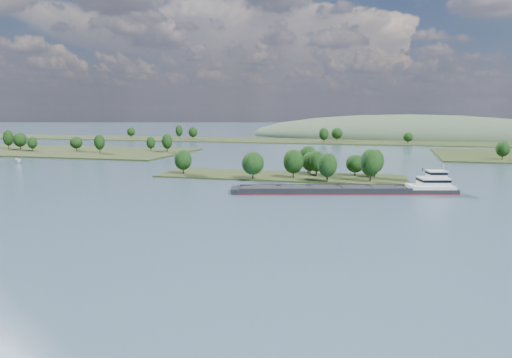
% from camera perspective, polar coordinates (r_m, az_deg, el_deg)
% --- Properties ---
extents(ground, '(1800.00, 1800.00, 0.00)m').
position_cam_1_polar(ground, '(147.18, -2.19, -2.80)').
color(ground, '#394E63').
rests_on(ground, ground).
extents(tree_island, '(100.00, 33.06, 13.55)m').
position_cam_1_polar(tree_island, '(200.93, 4.58, 1.26)').
color(tree_island, '#243015').
rests_on(tree_island, ground).
extents(back_shoreline, '(900.00, 60.00, 14.35)m').
position_cam_1_polar(back_shoreline, '(420.11, 10.24, 4.24)').
color(back_shoreline, '#243015').
rests_on(back_shoreline, ground).
extents(hill_west, '(320.00, 160.00, 44.00)m').
position_cam_1_polar(hill_west, '(519.07, 16.94, 4.66)').
color(hill_west, '#394C34').
rests_on(hill_west, ground).
extents(cargo_barge, '(74.18, 28.34, 10.08)m').
position_cam_1_polar(cargo_barge, '(169.24, 11.74, -1.10)').
color(cargo_barge, black).
rests_on(cargo_barge, ground).
extents(motorboat, '(6.63, 5.48, 2.46)m').
position_cam_1_polar(motorboat, '(283.32, -25.53, 1.91)').
color(motorboat, white).
rests_on(motorboat, ground).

